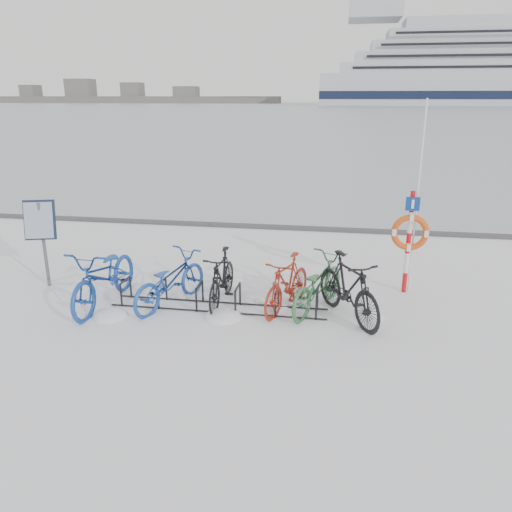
{
  "coord_description": "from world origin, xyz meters",
  "views": [
    {
      "loc": [
        2.07,
        -8.26,
        3.74
      ],
      "look_at": [
        0.6,
        0.6,
        0.85
      ],
      "focal_mm": 35.0,
      "sensor_mm": 36.0,
      "label": 1
    }
  ],
  "objects_px": {
    "lifebuoy_station": "(410,233)",
    "cruise_ferry": "(499,72)",
    "info_board": "(41,225)",
    "bike_rack": "(219,299)"
  },
  "relations": [
    {
      "from": "bike_rack",
      "to": "info_board",
      "type": "height_order",
      "value": "info_board"
    },
    {
      "from": "lifebuoy_station",
      "to": "bike_rack",
      "type": "bearing_deg",
      "value": -159.06
    },
    {
      "from": "bike_rack",
      "to": "cruise_ferry",
      "type": "relative_size",
      "value": 0.03
    },
    {
      "from": "bike_rack",
      "to": "info_board",
      "type": "bearing_deg",
      "value": 172.06
    },
    {
      "from": "lifebuoy_station",
      "to": "cruise_ferry",
      "type": "xyz_separation_m",
      "value": [
        58.67,
        211.36,
        11.35
      ]
    },
    {
      "from": "cruise_ferry",
      "to": "info_board",
      "type": "bearing_deg",
      "value": -107.25
    },
    {
      "from": "info_board",
      "to": "lifebuoy_station",
      "type": "xyz_separation_m",
      "value": [
        7.21,
        0.81,
        -0.05
      ]
    },
    {
      "from": "bike_rack",
      "to": "info_board",
      "type": "relative_size",
      "value": 2.23
    },
    {
      "from": "info_board",
      "to": "cruise_ferry",
      "type": "relative_size",
      "value": 0.01
    },
    {
      "from": "info_board",
      "to": "cruise_ferry",
      "type": "bearing_deg",
      "value": 55.62
    }
  ]
}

